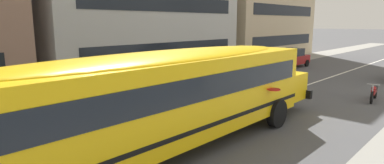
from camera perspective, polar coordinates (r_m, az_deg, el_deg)
ground_plane at (r=11.68m, az=-3.75°, el=-8.67°), size 400.00×400.00×0.00m
sidewalk_far at (r=17.30m, az=-20.03°, el=-2.91°), size 120.00×3.00×0.01m
lane_centreline at (r=11.68m, az=-3.75°, el=-8.66°), size 110.00×0.16×0.01m
school_bus at (r=9.54m, az=-3.78°, el=-1.82°), size 13.58×3.20×3.04m
parked_car_red_by_entrance at (r=29.20m, az=17.19°, el=4.19°), size 3.95×1.98×1.64m
parked_car_dark_blue_past_driveway at (r=22.05m, az=7.84°, el=2.64°), size 3.91×1.89×1.64m
motorcycle_near_kerb at (r=18.29m, az=29.66°, el=-1.60°), size 2.00×0.56×0.94m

